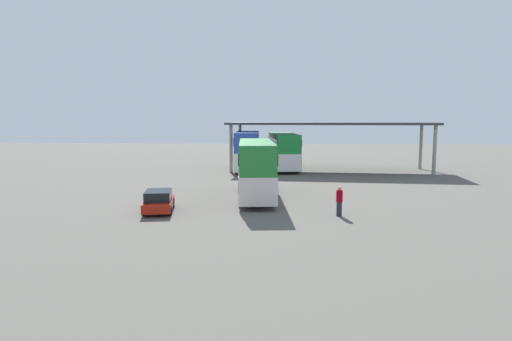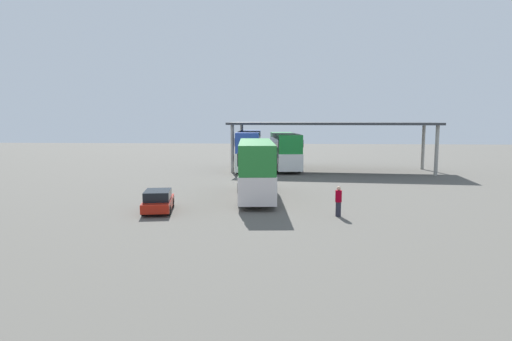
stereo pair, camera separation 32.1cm
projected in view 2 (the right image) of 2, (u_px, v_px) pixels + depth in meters
The scene contains 7 objects.
ground_plane at pixel (262, 206), 28.56m from camera, with size 140.00×140.00×0.00m, color #58554E.
double_decker_main at pixel (256, 167), 31.36m from camera, with size 3.24×10.26×4.11m.
parked_hatchback at pixel (158, 201), 26.84m from camera, with size 2.29×4.08×1.35m.
double_decker_near_canopy at pixel (249, 149), 48.17m from camera, with size 2.82×10.75×4.33m.
double_decker_mid_row at pixel (285, 150), 48.97m from camera, with size 3.71×10.84×4.07m.
depot_canopy at pixel (331, 125), 47.19m from camera, with size 22.57×8.68×5.33m.
pedestrian_waiting at pixel (338, 201), 25.48m from camera, with size 0.38×0.38×1.80m.
Camera 2 is at (1.34, -28.04, 5.79)m, focal length 30.26 mm.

